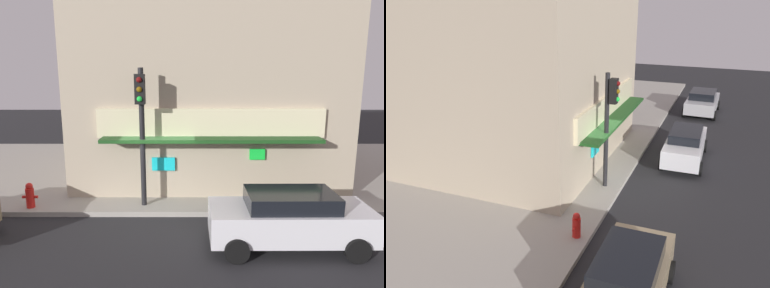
# 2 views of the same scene
# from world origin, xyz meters

# --- Properties ---
(ground_plane) EXTENTS (63.67, 63.67, 0.00)m
(ground_plane) POSITION_xyz_m (0.00, 0.00, 0.00)
(ground_plane) COLOR #232326
(sidewalk) EXTENTS (42.45, 11.00, 0.17)m
(sidewalk) POSITION_xyz_m (0.00, 5.50, 0.09)
(sidewalk) COLOR #A39E93
(sidewalk) RESTS_ON ground_plane
(corner_building) EXTENTS (10.45, 9.84, 7.87)m
(corner_building) POSITION_xyz_m (1.82, 5.86, 4.10)
(corner_building) COLOR tan
(corner_building) RESTS_ON sidewalk
(traffic_light) EXTENTS (0.32, 0.58, 4.66)m
(traffic_light) POSITION_xyz_m (-0.50, 0.57, 3.17)
(traffic_light) COLOR black
(traffic_light) RESTS_ON sidewalk
(fire_hydrant) EXTENTS (0.52, 0.28, 0.87)m
(fire_hydrant) POSITION_xyz_m (-4.32, 0.43, 0.59)
(fire_hydrant) COLOR red
(fire_hydrant) RESTS_ON sidewalk
(trash_can) EXTENTS (0.48, 0.48, 0.82)m
(trash_can) POSITION_xyz_m (1.24, 2.24, 0.58)
(trash_can) COLOR #2D2D2D
(trash_can) RESTS_ON sidewalk
(pedestrian) EXTENTS (0.57, 0.62, 1.73)m
(pedestrian) POSITION_xyz_m (-0.80, 2.40, 1.13)
(pedestrian) COLOR black
(pedestrian) RESTS_ON sidewalk
(potted_plant_by_doorway) EXTENTS (0.62, 0.62, 0.89)m
(potted_plant_by_doorway) POSITION_xyz_m (4.28, 2.23, 0.65)
(potted_plant_by_doorway) COLOR gray
(potted_plant_by_doorway) RESTS_ON sidewalk
(potted_plant_by_window) EXTENTS (0.63, 0.63, 0.94)m
(potted_plant_by_window) POSITION_xyz_m (5.58, 2.41, 0.68)
(potted_plant_by_window) COLOR gray
(potted_plant_by_window) RESTS_ON sidewalk
(parked_car_white) EXTENTS (4.34, 1.92, 1.58)m
(parked_car_white) POSITION_xyz_m (3.79, -1.99, 0.83)
(parked_car_white) COLOR silver
(parked_car_white) RESTS_ON ground_plane
(parked_car_silver) EXTENTS (4.10, 2.21, 1.56)m
(parked_car_silver) POSITION_xyz_m (12.61, -2.07, 0.82)
(parked_car_silver) COLOR #B7B7BC
(parked_car_silver) RESTS_ON ground_plane
(parked_car_tan) EXTENTS (4.12, 1.97, 1.66)m
(parked_car_tan) POSITION_xyz_m (-6.63, -1.82, 0.86)
(parked_car_tan) COLOR #9E8966
(parked_car_tan) RESTS_ON ground_plane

